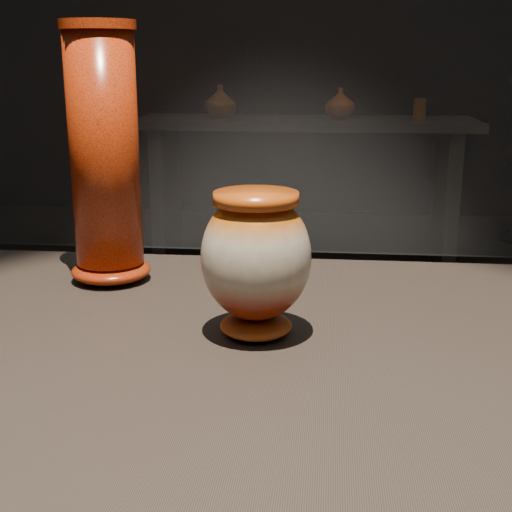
{
  "coord_description": "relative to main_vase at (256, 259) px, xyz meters",
  "views": [
    {
      "loc": [
        -0.03,
        -0.83,
        1.25
      ],
      "look_at": [
        -0.12,
        0.03,
        1.01
      ],
      "focal_mm": 50.0,
      "sensor_mm": 36.0,
      "label": 1
    }
  ],
  "objects": [
    {
      "name": "back_vase_right",
      "position": [
        0.59,
        3.37,
        -0.04
      ],
      "size": [
        0.07,
        0.07,
        0.12
      ],
      "primitive_type": "cylinder",
      "color": "#9B5516",
      "rests_on": "back_shelf"
    },
    {
      "name": "back_vase_left",
      "position": [
        -0.57,
        3.38,
        -0.01
      ],
      "size": [
        0.26,
        0.26,
        0.19
      ],
      "primitive_type": "imported",
      "rotation": [
        0.0,
        0.0,
        0.84
      ],
      "color": "#9B5516",
      "rests_on": "back_shelf"
    },
    {
      "name": "back_vase_mid",
      "position": [
        0.14,
        3.41,
        -0.01
      ],
      "size": [
        0.22,
        0.22,
        0.18
      ],
      "primitive_type": "imported",
      "rotation": [
        0.0,
        0.0,
        1.92
      ],
      "color": "maroon",
      "rests_on": "back_shelf"
    },
    {
      "name": "main_vase",
      "position": [
        0.0,
        0.0,
        0.0
      ],
      "size": [
        0.16,
        0.16,
        0.19
      ],
      "rotation": [
        0.0,
        0.0,
        0.17
      ],
      "color": "maroon",
      "rests_on": "display_plinth"
    },
    {
      "name": "tall_vase",
      "position": [
        -0.26,
        0.21,
        0.09
      ],
      "size": [
        0.16,
        0.16,
        0.4
      ],
      "rotation": [
        0.0,
        0.0,
        0.37
      ],
      "color": "#BF3F0C",
      "rests_on": "display_plinth"
    },
    {
      "name": "back_shelf",
      "position": [
        -0.07,
        3.41,
        -0.37
      ],
      "size": [
        2.0,
        0.6,
        0.9
      ],
      "color": "black",
      "rests_on": "ground"
    }
  ]
}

